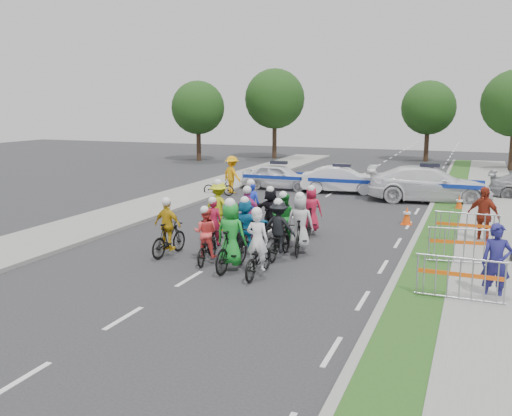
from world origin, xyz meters
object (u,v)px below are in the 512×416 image
at_px(cone_1, 459,203).
at_px(rider_5, 246,229).
at_px(police_car_1, 341,180).
at_px(tree_0, 198,108).
at_px(rider_13, 311,215).
at_px(tree_4, 428,108).
at_px(rider_9, 248,220).
at_px(barrier_1, 464,248).
at_px(rider_10, 219,214).
at_px(rider_8, 284,225).
at_px(spectator_0, 496,263).
at_px(cone_0, 407,216).
at_px(police_car_2, 429,184).
at_px(rider_2, 206,241).
at_px(barrier_0, 460,281).
at_px(rider_4, 279,235).
at_px(spectator_2, 483,216).
at_px(rider_11, 271,216).
at_px(tree_3, 275,99).
at_px(barrier_2, 466,230).
at_px(rider_0, 258,253).
at_px(rider_3, 168,233).
at_px(rider_12, 252,215).
at_px(rider_7, 300,229).
at_px(police_car_0, 279,176).
at_px(marshal_hiviz, 232,175).
at_px(parked_bike, 219,187).
at_px(rider_1, 231,242).
at_px(rider_6, 214,232).

bearing_deg(cone_1, rider_5, -120.78).
distance_m(police_car_1, tree_0, 19.12).
relative_size(rider_13, tree_4, 0.28).
bearing_deg(rider_9, barrier_1, 179.06).
xyz_separation_m(rider_10, tree_4, (4.38, 29.15, 3.41)).
relative_size(rider_8, spectator_0, 0.99).
bearing_deg(cone_0, rider_5, -123.56).
distance_m(rider_10, police_car_2, 11.71).
distance_m(rider_9, police_car_1, 11.53).
bearing_deg(rider_2, tree_4, -104.27).
bearing_deg(barrier_0, rider_2, 171.54).
distance_m(police_car_1, barrier_0, 16.60).
bearing_deg(rider_4, spectator_2, -144.54).
bearing_deg(cone_0, tree_0, 134.43).
bearing_deg(barrier_0, rider_11, 143.23).
relative_size(spectator_0, tree_3, 0.25).
height_order(barrier_0, barrier_2, same).
bearing_deg(police_car_1, rider_0, 174.82).
bearing_deg(rider_5, rider_3, 31.16).
bearing_deg(tree_0, barrier_2, -46.37).
relative_size(rider_2, rider_12, 0.86).
xyz_separation_m(police_car_1, spectator_2, (6.78, -9.03, 0.28)).
bearing_deg(tree_4, tree_3, -170.54).
distance_m(police_car_1, police_car_2, 4.58).
xyz_separation_m(rider_4, rider_7, (0.43, 0.75, 0.04)).
bearing_deg(rider_4, tree_3, -70.30).
height_order(police_car_0, spectator_0, spectator_0).
height_order(rider_7, rider_11, rider_7).
bearing_deg(marshal_hiviz, rider_13, 158.96).
height_order(spectator_2, tree_4, tree_4).
height_order(rider_3, police_car_1, rider_3).
bearing_deg(rider_11, tree_4, -84.06).
distance_m(rider_0, rider_12, 5.16).
relative_size(spectator_2, parked_bike, 1.21).
relative_size(rider_4, rider_5, 1.01).
xyz_separation_m(spectator_2, barrier_1, (-0.47, -3.05, -0.40)).
relative_size(police_car_1, spectator_2, 2.14).
xyz_separation_m(rider_11, police_car_1, (0.02, 10.63, -0.09)).
bearing_deg(rider_12, rider_2, 82.81).
bearing_deg(rider_1, cone_0, -112.85).
bearing_deg(barrier_1, rider_5, -171.99).
xyz_separation_m(police_car_1, parked_bike, (-5.53, -3.10, -0.26)).
relative_size(rider_2, rider_8, 0.94).
xyz_separation_m(rider_0, rider_10, (-2.98, 3.94, 0.15)).
relative_size(rider_10, rider_12, 1.02).
bearing_deg(rider_10, rider_1, 127.27).
height_order(rider_11, marshal_hiviz, marshal_hiviz).
relative_size(rider_6, marshal_hiviz, 0.93).
xyz_separation_m(spectator_0, spectator_2, (-0.28, 5.79, 0.03)).
bearing_deg(tree_3, barrier_1, -60.87).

